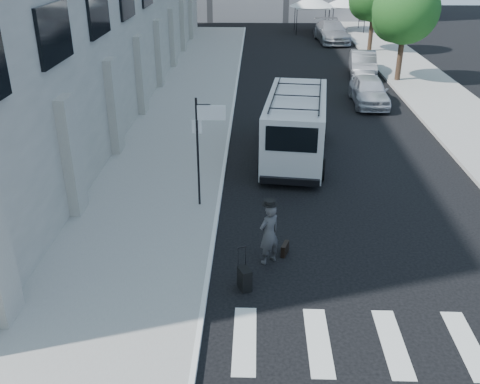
# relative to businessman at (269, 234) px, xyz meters

# --- Properties ---
(ground) EXTENTS (120.00, 120.00, 0.00)m
(ground) POSITION_rel_businessman_xyz_m (0.44, -0.11, -0.87)
(ground) COLOR black
(ground) RESTS_ON ground
(sidewalk_left) EXTENTS (4.50, 48.00, 0.15)m
(sidewalk_left) POSITION_rel_businessman_xyz_m (-3.81, 15.89, -0.80)
(sidewalk_left) COLOR gray
(sidewalk_left) RESTS_ON ground
(sidewalk_right) EXTENTS (4.00, 56.00, 0.15)m
(sidewalk_right) POSITION_rel_businessman_xyz_m (9.44, 19.89, -0.80)
(sidewalk_right) COLOR gray
(sidewalk_right) RESTS_ON ground
(sign_pole) EXTENTS (1.03, 0.07, 3.50)m
(sign_pole) POSITION_rel_businessman_xyz_m (-1.93, 3.09, 1.78)
(sign_pole) COLOR black
(sign_pole) RESTS_ON sidewalk_left
(tree_near) EXTENTS (3.80, 3.83, 6.03)m
(tree_near) POSITION_rel_businessman_xyz_m (7.94, 20.04, 3.10)
(tree_near) COLOR black
(tree_near) RESTS_ON ground
(tent_left) EXTENTS (4.00, 4.00, 3.20)m
(tent_left) POSITION_rel_businessman_xyz_m (4.44, 37.89, 1.84)
(tent_left) COLOR black
(tent_left) RESTS_ON ground
(tent_right) EXTENTS (4.00, 4.00, 3.20)m
(tent_right) POSITION_rel_businessman_xyz_m (7.64, 38.39, 1.84)
(tent_right) COLOR black
(tent_right) RESTS_ON ground
(businessman) EXTENTS (0.75, 0.73, 1.74)m
(businessman) POSITION_rel_businessman_xyz_m (0.00, 0.00, 0.00)
(businessman) COLOR #3C3C3E
(businessman) RESTS_ON ground
(briefcase) EXTENTS (0.25, 0.46, 0.34)m
(briefcase) POSITION_rel_businessman_xyz_m (0.46, 0.40, -0.70)
(briefcase) COLOR black
(briefcase) RESTS_ON ground
(suitcase) EXTENTS (0.39, 0.47, 1.12)m
(suitcase) POSITION_rel_businessman_xyz_m (-0.61, -1.23, -0.57)
(suitcase) COLOR black
(suitcase) RESTS_ON ground
(cargo_van) EXTENTS (2.92, 6.82, 2.48)m
(cargo_van) POSITION_rel_businessman_xyz_m (1.17, 7.72, 0.41)
(cargo_van) COLOR silver
(cargo_van) RESTS_ON ground
(parked_car_a) EXTENTS (1.79, 4.28, 1.45)m
(parked_car_a) POSITION_rel_businessman_xyz_m (5.44, 15.13, -0.15)
(parked_car_a) COLOR #B5B6BE
(parked_car_a) RESTS_ON ground
(parked_car_b) EXTENTS (1.98, 4.48, 1.43)m
(parked_car_b) POSITION_rel_businessman_xyz_m (6.25, 21.66, -0.15)
(parked_car_b) COLOR slate
(parked_car_b) RESTS_ON ground
(parked_car_c) EXTENTS (2.77, 5.87, 1.66)m
(parked_car_c) POSITION_rel_businessman_xyz_m (5.72, 33.21, -0.04)
(parked_car_c) COLOR #96979D
(parked_car_c) RESTS_ON ground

